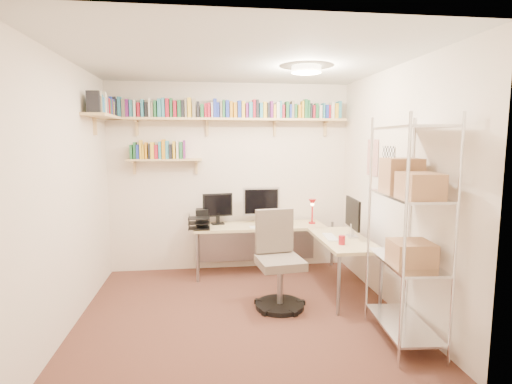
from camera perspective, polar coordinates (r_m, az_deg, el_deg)
ground at (r=4.26m, az=-2.22°, el=-16.86°), size 3.20×3.20×0.00m
room_shell at (r=3.89m, az=-2.27°, el=4.41°), size 3.24×3.04×2.52m
wall_shelves at (r=5.18m, az=-8.34°, el=10.40°), size 3.12×1.09×0.80m
corner_desk at (r=5.03m, az=2.16°, el=-5.28°), size 2.01×1.67×1.13m
office_chair at (r=4.28m, az=3.20°, el=-10.59°), size 0.54×0.54×1.02m
wire_rack at (r=3.60m, az=20.98°, el=-2.47°), size 0.49×0.88×1.96m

